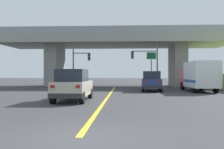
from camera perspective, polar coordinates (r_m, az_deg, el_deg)
name	(u,v)px	position (r m, az deg, el deg)	size (l,w,h in m)	color
ground	(116,86)	(35.79, 0.86, -2.72)	(160.00, 160.00, 0.00)	#353538
overpass_bridge	(116,47)	(35.97, 0.86, 6.40)	(32.56, 8.79, 8.02)	gray
lane_divider_stripe	(109,95)	(19.75, -0.73, -4.91)	(0.20, 26.33, 0.01)	yellow
suv_lead	(73,85)	(15.82, -9.08, -2.47)	(1.96, 4.54, 2.02)	#B7B29E
suv_crossing	(151,81)	(25.26, 9.21, -1.55)	(2.34, 4.90, 2.02)	navy
box_truck	(199,76)	(25.86, 19.61, -0.31)	(2.33, 6.49, 2.94)	red
traffic_signal_nearside	(148,61)	(31.14, 8.46, 3.19)	(3.38, 0.36, 5.46)	#56595E
traffic_signal_farside	(79,63)	(32.16, -7.68, 2.69)	(2.33, 0.36, 5.02)	#56595E
highway_sign	(151,61)	(34.00, 9.19, 3.07)	(1.30, 0.17, 4.91)	slate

